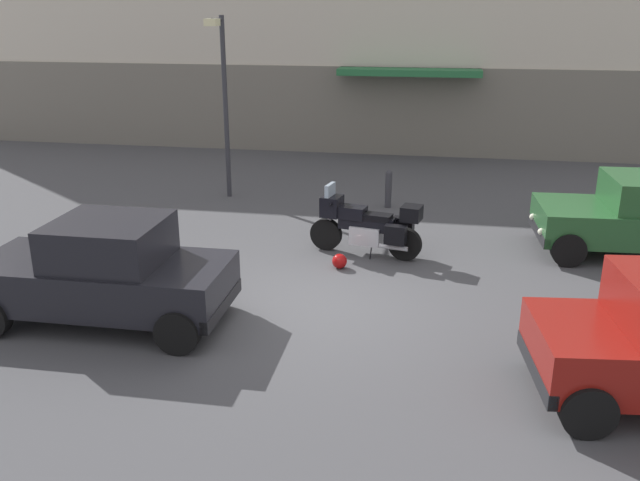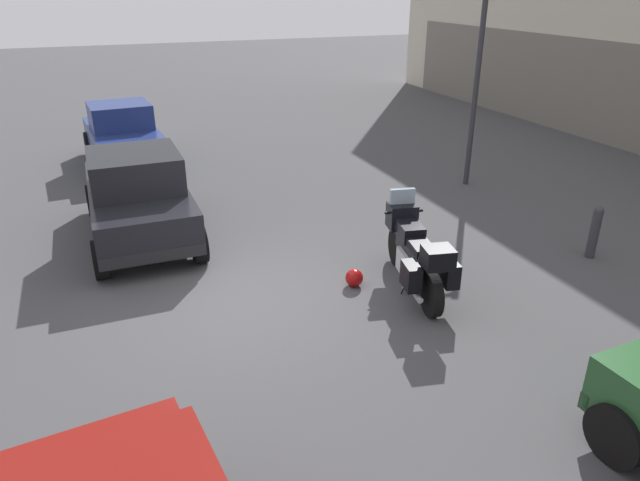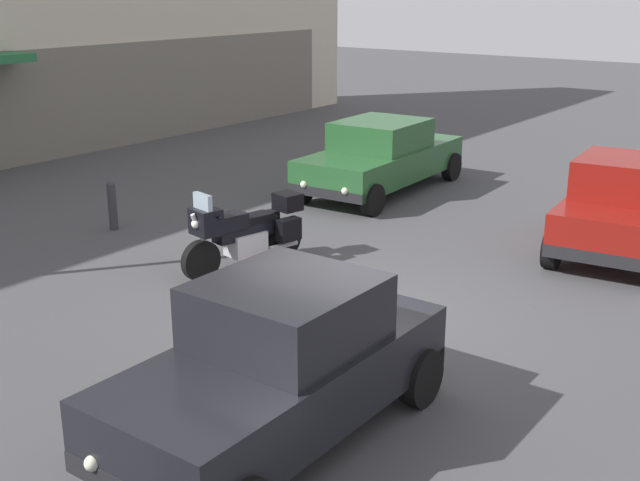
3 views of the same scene
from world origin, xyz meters
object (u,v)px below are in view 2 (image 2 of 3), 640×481
at_px(motorcycle, 415,252).
at_px(streetlamp_curbside, 473,64).
at_px(car_hatchback_near, 138,196).
at_px(car_compact_side, 123,135).
at_px(bollard_curbside, 595,230).
at_px(helmet, 354,278).

xyz_separation_m(motorcycle, streetlamp_curbside, (-3.96, 3.55, 2.10)).
xyz_separation_m(motorcycle, car_hatchback_near, (-3.57, -3.65, 0.19)).
relative_size(motorcycle, streetlamp_curbside, 0.51).
height_order(motorcycle, car_compact_side, car_compact_side).
xyz_separation_m(car_hatchback_near, bollard_curbside, (3.70, 7.06, -0.32)).
distance_m(motorcycle, streetlamp_curbside, 5.72).
bearing_deg(streetlamp_curbside, motorcycle, -41.87).
xyz_separation_m(helmet, car_hatchback_near, (-3.15, -2.85, 0.67)).
xyz_separation_m(car_hatchback_near, car_compact_side, (-4.99, 0.11, -0.04)).
bearing_deg(helmet, streetlamp_curbside, 129.15).
bearing_deg(bollard_curbside, helmet, -97.41).
bearing_deg(car_hatchback_near, motorcycle, -134.67).
height_order(helmet, car_hatchback_near, car_hatchback_near).
distance_m(helmet, bollard_curbside, 4.26).
bearing_deg(helmet, bollard_curbside, 82.59).
bearing_deg(car_compact_side, car_hatchback_near, -5.58).
xyz_separation_m(motorcycle, helmet, (-0.42, -0.81, -0.48)).
bearing_deg(helmet, car_hatchback_near, -137.92).
bearing_deg(motorcycle, streetlamp_curbside, -30.22).
height_order(motorcycle, bollard_curbside, motorcycle).
bearing_deg(streetlamp_curbside, car_compact_side, -122.90).
bearing_deg(bollard_curbside, car_hatchback_near, -117.67).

